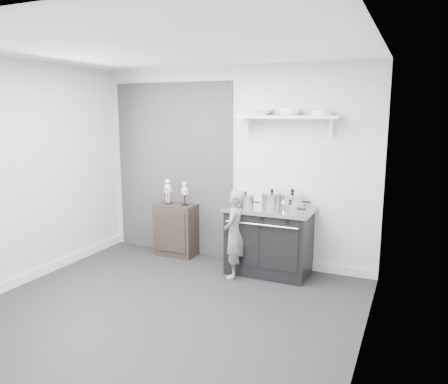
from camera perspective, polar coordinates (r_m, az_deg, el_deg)
The scene contains 15 objects.
ground at distance 4.90m, azimuth -7.44°, elevation -14.83°, with size 4.00×4.00×0.00m, color black.
room_shell at distance 4.63m, azimuth -7.89°, elevation 4.81°, with size 4.02×3.62×2.71m.
wall_shelf at distance 5.65m, azimuth 8.26°, elevation 9.55°, with size 1.30×0.26×0.24m.
stove at distance 5.74m, azimuth 5.92°, elevation -6.23°, with size 1.10×0.68×0.88m.
side_cabinet at distance 6.46m, azimuth -6.26°, elevation -4.91°, with size 0.59×0.34×0.76m, color black.
child at distance 5.54m, azimuth 1.37°, elevation -5.49°, with size 0.41×0.27×1.13m, color slate.
pot_front_left at distance 5.61m, azimuth 2.80°, elevation -1.12°, with size 0.32×0.23×0.20m.
pot_back_left at distance 5.73m, azimuth 6.27°, elevation -0.89°, with size 0.36×0.28×0.22m.
pot_back_right at distance 5.65m, azimuth 8.88°, elevation -1.05°, with size 0.40×0.32×0.24m.
pot_front_right at distance 5.36m, azimuth 8.60°, elevation -2.01°, with size 0.31×0.23×0.16m.
skeleton_full at distance 6.40m, azimuth -7.36°, elevation 0.34°, with size 0.12×0.08×0.42m, color beige, non-canonical shape.
skeleton_torso at distance 6.26m, azimuth -5.17°, elevation 0.03°, with size 0.11×0.07×0.39m, color beige, non-canonical shape.
bowl_large at distance 5.76m, azimuth 4.73°, elevation 10.34°, with size 0.32×0.32×0.08m, color white.
bowl_small at distance 5.64m, azimuth 8.60°, elevation 10.29°, with size 0.27×0.27×0.08m, color white.
plate_stack at distance 5.54m, azimuth 12.68°, elevation 10.03°, with size 0.25×0.25×0.06m, color white.
Camera 1 is at (2.35, -3.76, 2.08)m, focal length 35.00 mm.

